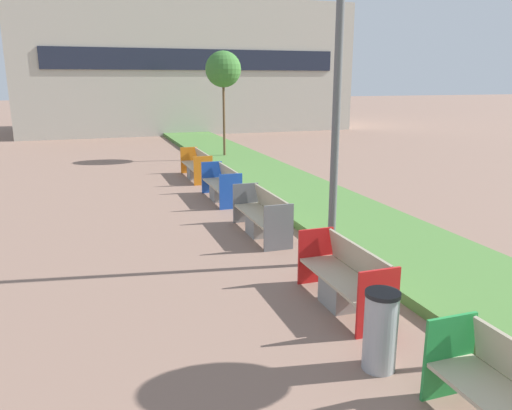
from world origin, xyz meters
TOP-DOWN VIEW (x-y plane):
  - planter_grass_strip at (3.20, 12.00)m, footprint 2.80×120.00m
  - building_backdrop at (4.00, 35.02)m, footprint 20.72×8.28m
  - bench_red_frame at (0.94, 6.90)m, footprint 0.65×1.95m
  - bench_grey_frame at (0.94, 10.64)m, footprint 0.65×2.21m
  - bench_blue_frame at (0.94, 14.04)m, footprint 0.65×2.12m
  - bench_orange_frame at (0.94, 17.38)m, footprint 0.65×2.33m
  - litter_bin at (0.50, 5.26)m, footprint 0.41×0.41m
  - street_lamp_post at (1.55, 8.55)m, footprint 0.24×0.44m
  - sapling_tree_far at (2.94, 21.15)m, footprint 1.47×1.47m

SIDE VIEW (x-z plane):
  - planter_grass_strip at x=3.20m, z-range 0.00..0.18m
  - bench_red_frame at x=0.94m, z-range -0.11..0.83m
  - bench_blue_frame at x=0.94m, z-range -0.10..0.84m
  - bench_grey_frame at x=0.94m, z-range -0.10..0.84m
  - bench_orange_frame at x=0.94m, z-range -0.10..0.84m
  - litter_bin at x=0.50m, z-range 0.00..0.98m
  - sapling_tree_far at x=2.94m, z-range 1.47..5.92m
  - street_lamp_post at x=1.55m, z-range 0.38..7.24m
  - building_backdrop at x=4.00m, z-range 0.00..8.07m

